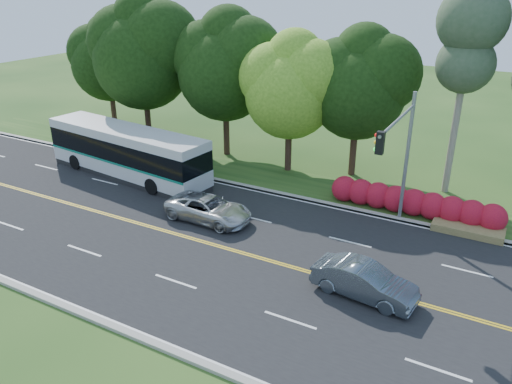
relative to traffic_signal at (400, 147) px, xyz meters
The scene contains 12 objects.
ground 9.65m from the traffic_signal, 140.23° to the right, with size 120.00×120.00×0.00m, color #204316.
road 9.65m from the traffic_signal, 140.23° to the right, with size 60.00×14.00×0.02m, color black.
curb_north 8.15m from the traffic_signal, 164.96° to the left, with size 60.00×0.30×0.15m, color #9D998D.
curb_south 14.86m from the traffic_signal, 117.35° to the right, with size 60.00×0.30×0.15m, color #9D998D.
grass_verge 8.74m from the traffic_signal, 151.03° to the left, with size 60.00×4.00×0.10m, color #204316.
lane_markings 9.71m from the traffic_signal, 140.63° to the right, with size 57.60×13.82×0.00m.
tree_row 13.61m from the traffic_signal, 150.00° to the left, with size 44.70×9.10×13.84m.
bougainvillea_hedge 4.86m from the traffic_signal, 75.94° to the left, with size 9.50×2.25×1.50m.
traffic_signal is the anchor object (origin of this frame).
transit_bus 17.56m from the traffic_signal, behind, with size 12.58×4.06×3.24m.
sedan 7.19m from the traffic_signal, 85.48° to the right, with size 1.51×4.34×1.43m, color slate.
suv 10.40m from the traffic_signal, 160.34° to the right, with size 2.22×4.82×1.34m, color silver.
Camera 1 is at (11.39, -17.88, 12.24)m, focal length 35.00 mm.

